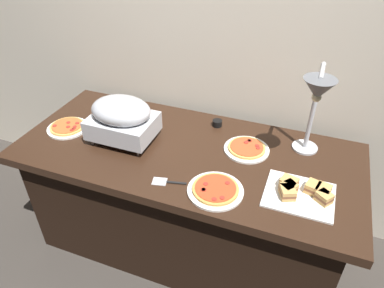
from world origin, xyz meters
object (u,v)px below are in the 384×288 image
(sauce_cup_near, at_px, (217,123))
(heat_lamp, at_px, (317,97))
(serving_spatula, at_px, (168,182))
(chafing_dish, at_px, (122,118))
(pizza_plate_center, at_px, (247,149))
(sandwich_platter, at_px, (302,192))
(pizza_plate_front, at_px, (215,190))
(pizza_plate_raised_stand, at_px, (68,127))

(sauce_cup_near, bearing_deg, heat_lamp, -20.39)
(serving_spatula, bearing_deg, sauce_cup_near, 82.99)
(chafing_dish, height_order, sauce_cup_near, chafing_dish)
(pizza_plate_center, relative_size, serving_spatula, 1.45)
(heat_lamp, bearing_deg, sandwich_platter, -83.76)
(pizza_plate_front, distance_m, pizza_plate_raised_stand, 1.02)
(pizza_plate_raised_stand, xyz_separation_m, sauce_cup_near, (0.83, 0.35, 0.01))
(heat_lamp, bearing_deg, chafing_dish, -172.19)
(pizza_plate_front, height_order, serving_spatula, pizza_plate_front)
(pizza_plate_center, distance_m, pizza_plate_raised_stand, 1.07)
(chafing_dish, relative_size, heat_lamp, 0.70)
(heat_lamp, xyz_separation_m, sandwich_platter, (0.03, -0.25, -0.37))
(pizza_plate_front, relative_size, pizza_plate_raised_stand, 1.12)
(chafing_dish, relative_size, pizza_plate_front, 1.33)
(serving_spatula, bearing_deg, sandwich_platter, 12.71)
(chafing_dish, height_order, heat_lamp, heat_lamp)
(chafing_dish, distance_m, sandwich_platter, 1.02)
(sandwich_platter, distance_m, serving_spatula, 0.64)
(pizza_plate_front, bearing_deg, pizza_plate_raised_stand, 168.33)
(heat_lamp, relative_size, sandwich_platter, 1.60)
(chafing_dish, distance_m, pizza_plate_front, 0.68)
(serving_spatula, bearing_deg, chafing_dish, 146.71)
(chafing_dish, distance_m, pizza_plate_raised_stand, 0.40)
(chafing_dish, xyz_separation_m, sandwich_platter, (1.01, -0.11, -0.13))
(pizza_plate_front, relative_size, serving_spatula, 1.56)
(chafing_dish, xyz_separation_m, pizza_plate_front, (0.62, -0.23, -0.14))
(sauce_cup_near, relative_size, serving_spatula, 0.34)
(heat_lamp, distance_m, pizza_plate_center, 0.49)
(pizza_plate_front, distance_m, serving_spatula, 0.24)
(chafing_dish, distance_m, serving_spatula, 0.48)
(sauce_cup_near, bearing_deg, serving_spatula, -97.01)
(pizza_plate_front, relative_size, sauce_cup_near, 4.64)
(serving_spatula, bearing_deg, pizza_plate_raised_stand, 163.33)
(sandwich_platter, bearing_deg, pizza_plate_center, 141.57)
(heat_lamp, relative_size, pizza_plate_raised_stand, 2.12)
(chafing_dish, relative_size, pizza_plate_raised_stand, 1.49)
(sandwich_platter, xyz_separation_m, serving_spatula, (-0.63, -0.14, -0.02))
(pizza_plate_front, bearing_deg, heat_lamp, 45.55)
(heat_lamp, relative_size, sauce_cup_near, 8.77)
(chafing_dish, xyz_separation_m, sauce_cup_near, (0.45, 0.33, -0.13))
(pizza_plate_center, bearing_deg, heat_lamp, -2.44)
(chafing_dish, height_order, pizza_plate_center, chafing_dish)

